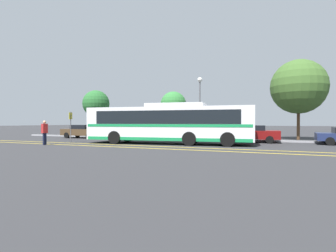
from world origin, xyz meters
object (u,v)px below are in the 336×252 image
street_lamp (200,95)px  tree_1 (173,105)px  transit_bus (168,123)px  pedestrian_0 (45,131)px  bus_stop_sign (71,123)px  parked_car_3 (252,134)px  tree_2 (299,87)px  parked_car_0 (83,131)px  parked_car_1 (135,132)px  parked_car_2 (189,133)px  tree_0 (96,104)px

street_lamp → tree_1: size_ratio=1.18×
transit_bus → pedestrian_0: 9.20m
bus_stop_sign → parked_car_3: bearing=-74.4°
tree_2 → street_lamp: bearing=-165.4°
pedestrian_0 → parked_car_3: bearing=121.4°
parked_car_0 → tree_2: bearing=103.9°
parked_car_3 → tree_2: bearing=-40.0°
parked_car_1 → pedestrian_0: (-2.97, -8.19, 0.33)m
parked_car_2 → pedestrian_0: 11.82m
parked_car_0 → parked_car_3: size_ratio=1.05×
parked_car_3 → parked_car_1: bearing=87.1°
parked_car_1 → bus_stop_sign: bearing=-29.3°
parked_car_1 → parked_car_2: parked_car_2 is taller
parked_car_2 → tree_2: (9.32, 5.12, 4.31)m
parked_car_2 → pedestrian_0: pedestrian_0 is taller
pedestrian_0 → tree_0: (-5.40, 13.16, 3.01)m
bus_stop_sign → parked_car_0: bearing=24.5°
parked_car_1 → street_lamp: street_lamp is taller
parked_car_2 → pedestrian_0: size_ratio=2.71×
transit_bus → parked_car_2: transit_bus is taller
parked_car_0 → tree_0: 6.78m
tree_0 → street_lamp: bearing=-9.0°
tree_2 → parked_car_3: bearing=-127.1°
parked_car_0 → parked_car_2: (11.57, 0.38, 0.01)m
street_lamp → tree_2: 9.35m
tree_0 → tree_1: tree_0 is taller
parked_car_1 → street_lamp: 7.47m
parked_car_1 → transit_bus: bearing=50.6°
parked_car_1 → tree_1: bearing=158.4°
street_lamp → parked_car_2: bearing=-96.0°
parked_car_3 → tree_1: 11.10m
tree_0 → tree_1: (10.35, 0.62, -0.33)m
tree_1 → parked_car_2: bearing=-57.3°
tree_0 → parked_car_1: bearing=-30.7°
tree_1 → transit_bus: bearing=-71.5°
parked_car_2 → tree_1: bearing=29.8°
parked_car_1 → tree_0: 10.30m
parked_car_1 → tree_1: (1.98, 5.59, 3.02)m
transit_bus → pedestrian_0: bearing=111.4°
parked_car_2 → tree_0: bearing=67.3°
transit_bus → parked_car_3: size_ratio=3.02×
street_lamp → tree_1: (-3.91, 2.88, -0.68)m
parked_car_3 → street_lamp: bearing=59.7°
parked_car_0 → parked_car_1: (5.96, 0.43, -0.02)m
transit_bus → parked_car_3: 7.18m
pedestrian_0 → tree_1: tree_1 is taller
tree_1 → bus_stop_sign: bearing=-113.4°
bus_stop_sign → tree_1: size_ratio=0.49×
parked_car_0 → pedestrian_0: size_ratio=2.54×
parked_car_0 → tree_1: 10.41m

